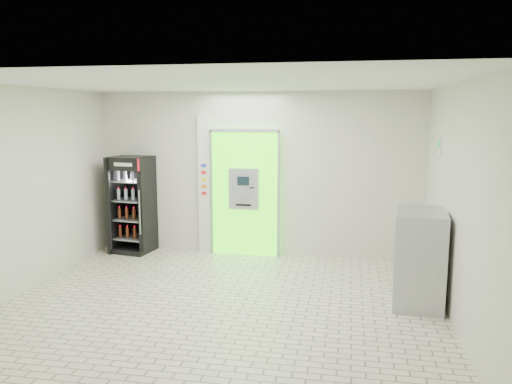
# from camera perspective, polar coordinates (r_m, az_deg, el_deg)

# --- Properties ---
(ground) EXTENTS (6.00, 6.00, 0.00)m
(ground) POSITION_cam_1_polar(r_m,az_deg,el_deg) (7.15, -3.74, -12.43)
(ground) COLOR beige
(ground) RESTS_ON ground
(room_shell) EXTENTS (6.00, 6.00, 6.00)m
(room_shell) POSITION_cam_1_polar(r_m,az_deg,el_deg) (6.70, -3.91, 2.40)
(room_shell) COLOR beige
(room_shell) RESTS_ON ground
(atm_assembly) EXTENTS (1.30, 0.24, 2.33)m
(atm_assembly) POSITION_cam_1_polar(r_m,az_deg,el_deg) (9.16, -1.26, -0.02)
(atm_assembly) COLOR #42F10D
(atm_assembly) RESTS_ON ground
(pillar) EXTENTS (0.22, 0.11, 2.60)m
(pillar) POSITION_cam_1_polar(r_m,az_deg,el_deg) (9.37, -5.89, 0.94)
(pillar) COLOR silver
(pillar) RESTS_ON ground
(beverage_cooler) EXTENTS (0.76, 0.71, 1.81)m
(beverage_cooler) POSITION_cam_1_polar(r_m,az_deg,el_deg) (9.67, -13.94, -1.61)
(beverage_cooler) COLOR black
(beverage_cooler) RESTS_ON ground
(steel_cabinet) EXTENTS (0.77, 1.05, 1.30)m
(steel_cabinet) POSITION_cam_1_polar(r_m,az_deg,el_deg) (7.24, 18.24, -7.14)
(steel_cabinet) COLOR #9EA0A5
(steel_cabinet) RESTS_ON ground
(exit_sign) EXTENTS (0.02, 0.22, 0.26)m
(exit_sign) POSITION_cam_1_polar(r_m,az_deg,el_deg) (7.96, 20.22, 4.94)
(exit_sign) COLOR white
(exit_sign) RESTS_ON room_shell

